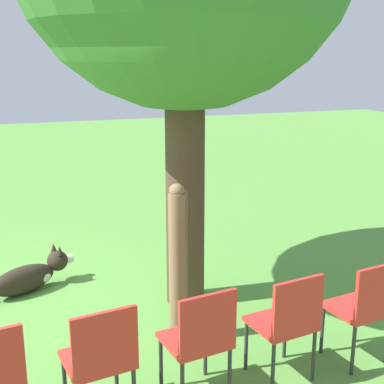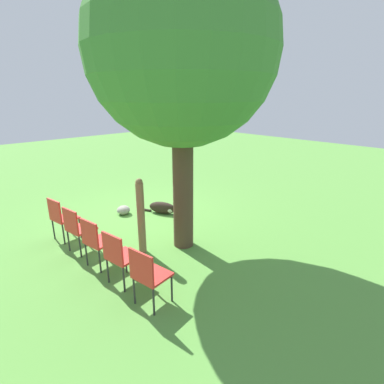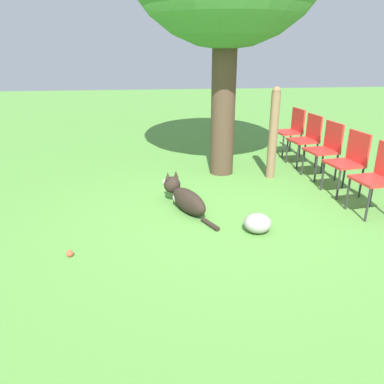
{
  "view_description": "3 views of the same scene",
  "coord_description": "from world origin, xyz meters",
  "px_view_note": "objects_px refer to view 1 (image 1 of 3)",
  "views": [
    {
      "loc": [
        4.92,
        -0.27,
        2.46
      ],
      "look_at": [
        0.19,
        1.42,
        1.15
      ],
      "focal_mm": 50.0,
      "sensor_mm": 36.0,
      "label": 1
    },
    {
      "loc": [
        3.73,
        5.26,
        2.82
      ],
      "look_at": [
        0.02,
        1.44,
        1.07
      ],
      "focal_mm": 28.0,
      "sensor_mm": 36.0,
      "label": 2
    },
    {
      "loc": [
        -1.01,
        -4.53,
        1.96
      ],
      "look_at": [
        -0.51,
        -0.21,
        0.28
      ],
      "focal_mm": 35.0,
      "sensor_mm": 36.0,
      "label": 3
    }
  ],
  "objects_px": {
    "red_chair_2": "(200,336)",
    "red_chair_4": "(365,304)",
    "dog": "(32,276)",
    "red_chair_1": "(101,356)",
    "red_chair_3": "(288,319)",
    "fence_post": "(177,264)"
  },
  "relations": [
    {
      "from": "red_chair_3",
      "to": "red_chair_4",
      "type": "relative_size",
      "value": 1.0
    },
    {
      "from": "red_chair_4",
      "to": "red_chair_2",
      "type": "bearing_deg",
      "value": 83.07
    },
    {
      "from": "dog",
      "to": "red_chair_1",
      "type": "distance_m",
      "value": 2.4
    },
    {
      "from": "red_chair_1",
      "to": "red_chair_4",
      "type": "distance_m",
      "value": 2.12
    },
    {
      "from": "fence_post",
      "to": "red_chair_4",
      "type": "xyz_separation_m",
      "value": [
        0.82,
        1.31,
        -0.2
      ]
    },
    {
      "from": "red_chair_1",
      "to": "red_chair_4",
      "type": "xyz_separation_m",
      "value": [
        -0.04,
        2.12,
        0.0
      ]
    },
    {
      "from": "red_chair_3",
      "to": "red_chair_4",
      "type": "xyz_separation_m",
      "value": [
        -0.01,
        0.71,
        0.0
      ]
    },
    {
      "from": "fence_post",
      "to": "red_chair_3",
      "type": "distance_m",
      "value": 1.04
    },
    {
      "from": "fence_post",
      "to": "red_chair_4",
      "type": "bearing_deg",
      "value": 58.05
    },
    {
      "from": "dog",
      "to": "red_chair_3",
      "type": "xyz_separation_m",
      "value": [
        2.33,
        1.74,
        0.35
      ]
    },
    {
      "from": "red_chair_2",
      "to": "red_chair_4",
      "type": "distance_m",
      "value": 1.41
    },
    {
      "from": "dog",
      "to": "fence_post",
      "type": "relative_size",
      "value": 0.8
    },
    {
      "from": "red_chair_1",
      "to": "red_chair_3",
      "type": "xyz_separation_m",
      "value": [
        -0.02,
        1.41,
        0.0
      ]
    },
    {
      "from": "dog",
      "to": "red_chair_2",
      "type": "xyz_separation_m",
      "value": [
        2.34,
        1.03,
        0.35
      ]
    },
    {
      "from": "red_chair_4",
      "to": "red_chair_1",
      "type": "bearing_deg",
      "value": 83.07
    },
    {
      "from": "red_chair_1",
      "to": "red_chair_3",
      "type": "height_order",
      "value": "same"
    },
    {
      "from": "dog",
      "to": "fence_post",
      "type": "height_order",
      "value": "fence_post"
    },
    {
      "from": "fence_post",
      "to": "red_chair_4",
      "type": "relative_size",
      "value": 1.61
    },
    {
      "from": "red_chair_2",
      "to": "red_chair_3",
      "type": "relative_size",
      "value": 1.0
    },
    {
      "from": "dog",
      "to": "red_chair_4",
      "type": "distance_m",
      "value": 3.39
    },
    {
      "from": "red_chair_2",
      "to": "red_chair_4",
      "type": "height_order",
      "value": "same"
    },
    {
      "from": "red_chair_3",
      "to": "red_chair_4",
      "type": "distance_m",
      "value": 0.71
    }
  ]
}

